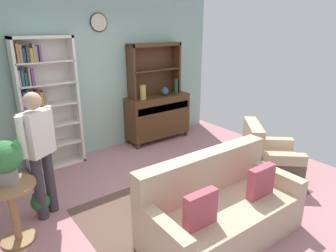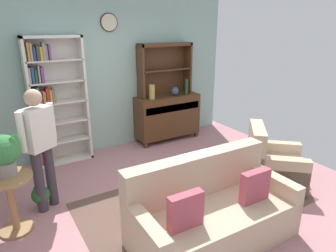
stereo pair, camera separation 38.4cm
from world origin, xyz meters
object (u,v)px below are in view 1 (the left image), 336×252
at_px(person_reading, 39,147).
at_px(book_stack, 172,170).
at_px(sideboard_hutch, 154,62).
at_px(couch_floral, 219,210).
at_px(potted_plant_large, 5,159).
at_px(armchair_floral, 268,161).
at_px(vase_tall, 143,92).
at_px(bookshelf, 44,103).
at_px(sideboard, 158,116).
at_px(potted_plant_small, 40,203).
at_px(coffee_table, 177,177).
at_px(bottle_wine, 176,86).
at_px(vase_round, 165,91).
at_px(plant_stand, 13,207).

relative_size(person_reading, book_stack, 8.00).
xyz_separation_m(sideboard_hutch, couch_floral, (-1.17, -2.92, -1.25)).
bearing_deg(couch_floral, potted_plant_large, 144.30).
distance_m(couch_floral, potted_plant_large, 2.32).
relative_size(couch_floral, armchair_floral, 1.68).
xyz_separation_m(sideboard_hutch, person_reading, (-2.59, -1.37, -0.65)).
bearing_deg(vase_tall, potted_plant_large, -151.06).
bearing_deg(bookshelf, sideboard, -2.28).
height_order(couch_floral, armchair_floral, couch_floral).
height_order(sideboard_hutch, potted_plant_small, sideboard_hutch).
height_order(coffee_table, book_stack, book_stack).
height_order(sideboard, potted_plant_small, sideboard).
bearing_deg(bottle_wine, potted_plant_small, -159.19).
distance_m(vase_round, plant_stand, 3.51).
bearing_deg(sideboard, book_stack, -120.81).
bearing_deg(potted_plant_small, couch_floral, -46.18).
distance_m(bottle_wine, potted_plant_small, 3.39).
height_order(potted_plant_large, person_reading, person_reading).
bearing_deg(couch_floral, vase_tall, 74.09).
relative_size(bottle_wine, couch_floral, 0.17).
relative_size(vase_round, book_stack, 0.87).
distance_m(bookshelf, vase_round, 2.26).
relative_size(bookshelf, potted_plant_small, 6.69).
height_order(bookshelf, potted_plant_small, bookshelf).
height_order(vase_round, plant_stand, vase_round).
bearing_deg(couch_floral, plant_stand, 145.53).
bearing_deg(vase_tall, armchair_floral, -71.71).
bearing_deg(sideboard_hutch, person_reading, -152.15).
relative_size(armchair_floral, plant_stand, 1.57).
distance_m(bottle_wine, armchair_floral, 2.40).
height_order(sideboard, vase_round, vase_round).
xyz_separation_m(bookshelf, potted_plant_small, (-0.54, -1.33, -0.90)).
bearing_deg(bottle_wine, vase_tall, 179.34).
xyz_separation_m(bookshelf, potted_plant_large, (-0.85, -1.59, -0.13)).
distance_m(bottle_wine, person_reading, 3.20).
height_order(bookshelf, person_reading, bookshelf).
bearing_deg(bottle_wine, potted_plant_large, -157.11).
relative_size(couch_floral, potted_plant_small, 5.79).
bearing_deg(sideboard_hutch, plant_stand, -150.96).
bearing_deg(plant_stand, potted_plant_large, 65.90).
bearing_deg(person_reading, bookshelf, 71.06).
relative_size(sideboard_hutch, armchair_floral, 1.02).
bearing_deg(couch_floral, book_stack, 90.27).
distance_m(vase_tall, plant_stand, 3.06).
bearing_deg(sideboard, potted_plant_small, -154.86).
relative_size(vase_tall, bottle_wine, 0.88).
height_order(sideboard, bottle_wine, bottle_wine).
xyz_separation_m(sideboard_hutch, coffee_table, (-1.11, -2.11, -1.21)).
height_order(vase_tall, person_reading, person_reading).
bearing_deg(bookshelf, person_reading, -108.94).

